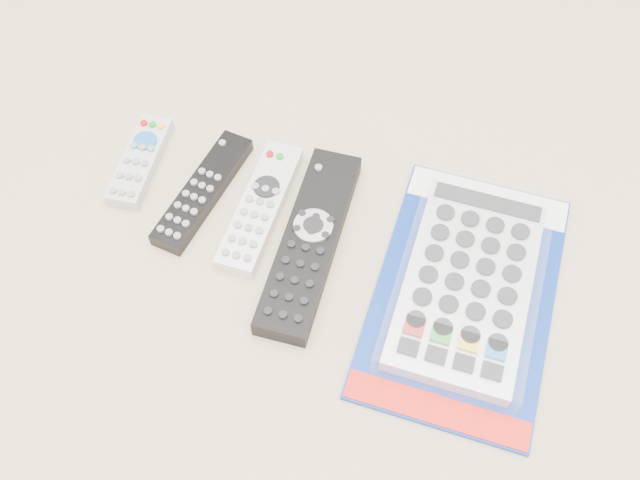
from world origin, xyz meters
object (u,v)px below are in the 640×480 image
(remote_silver_dvd, at_px, (260,207))
(jumbo_remote_packaged, at_px, (468,283))
(remote_slim_black, at_px, (203,191))
(remote_small_grey, at_px, (140,161))
(remote_large_black, at_px, (310,242))

(remote_silver_dvd, xyz_separation_m, jumbo_remote_packaged, (0.25, -0.04, 0.01))
(remote_slim_black, relative_size, remote_silver_dvd, 0.97)
(remote_small_grey, height_order, jumbo_remote_packaged, jumbo_remote_packaged)
(remote_small_grey, height_order, remote_large_black, remote_large_black)
(remote_slim_black, relative_size, remote_large_black, 0.73)
(remote_large_black, bearing_deg, jumbo_remote_packaged, -2.91)
(remote_slim_black, xyz_separation_m, remote_large_black, (0.14, -0.04, 0.00))
(remote_slim_black, bearing_deg, jumbo_remote_packaged, 1.87)
(remote_slim_black, distance_m, remote_silver_dvd, 0.07)
(remote_silver_dvd, bearing_deg, remote_small_grey, 172.69)
(remote_slim_black, height_order, remote_silver_dvd, same)
(remote_large_black, bearing_deg, remote_small_grey, 165.74)
(remote_small_grey, height_order, remote_slim_black, same)
(remote_silver_dvd, bearing_deg, remote_large_black, -23.26)
(jumbo_remote_packaged, bearing_deg, remote_small_grey, 173.05)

